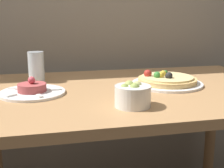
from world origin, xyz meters
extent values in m
cube|color=#AD7F51|center=(0.00, 0.42, 0.73)|extent=(1.34, 0.84, 0.03)
cylinder|color=#AD7F51|center=(0.61, 0.78, 0.35)|extent=(0.06, 0.06, 0.71)
cylinder|color=white|center=(0.17, 0.45, 0.75)|extent=(0.31, 0.31, 0.01)
cylinder|color=#DBB26B|center=(0.17, 0.45, 0.76)|extent=(0.25, 0.25, 0.02)
cylinder|color=beige|center=(0.17, 0.45, 0.78)|extent=(0.22, 0.22, 0.01)
sphere|color=gold|center=(0.16, 0.47, 0.79)|extent=(0.03, 0.03, 0.03)
sphere|color=#387F33|center=(0.12, 0.44, 0.79)|extent=(0.03, 0.03, 0.03)
sphere|color=gold|center=(0.14, 0.44, 0.79)|extent=(0.03, 0.03, 0.03)
sphere|color=#387F33|center=(0.18, 0.49, 0.79)|extent=(0.02, 0.02, 0.02)
sphere|color=#B22D23|center=(0.09, 0.48, 0.79)|extent=(0.03, 0.03, 0.03)
sphere|color=black|center=(0.17, 0.42, 0.79)|extent=(0.03, 0.03, 0.03)
cylinder|color=white|center=(-0.39, 0.42, 0.75)|extent=(0.25, 0.25, 0.01)
cylinder|color=#A84747|center=(-0.39, 0.42, 0.77)|extent=(0.11, 0.11, 0.03)
sphere|color=#DB4C5B|center=(-0.39, 0.42, 0.80)|extent=(0.03, 0.03, 0.03)
cube|color=white|center=(-0.30, 0.42, 0.76)|extent=(0.04, 0.02, 0.01)
cube|color=white|center=(-0.37, 0.51, 0.76)|extent=(0.03, 0.04, 0.01)
cube|color=white|center=(-0.47, 0.47, 0.76)|extent=(0.04, 0.04, 0.01)
cube|color=white|center=(-0.47, 0.37, 0.76)|extent=(0.04, 0.04, 0.01)
cube|color=white|center=(-0.37, 0.33, 0.76)|extent=(0.03, 0.04, 0.01)
cylinder|color=white|center=(-0.06, 0.18, 0.78)|extent=(0.12, 0.12, 0.07)
sphere|color=#8EA34C|center=(-0.09, 0.18, 0.81)|extent=(0.03, 0.03, 0.03)
sphere|color=#B7BC70|center=(-0.04, 0.20, 0.81)|extent=(0.03, 0.03, 0.03)
sphere|color=#A3B25B|center=(-0.07, 0.21, 0.81)|extent=(0.03, 0.03, 0.03)
sphere|color=#8EA34C|center=(-0.06, 0.16, 0.81)|extent=(0.03, 0.03, 0.03)
cylinder|color=silver|center=(-0.38, 0.63, 0.81)|extent=(0.07, 0.07, 0.14)
camera|label=1|loc=(-0.35, -0.79, 1.06)|focal=50.00mm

